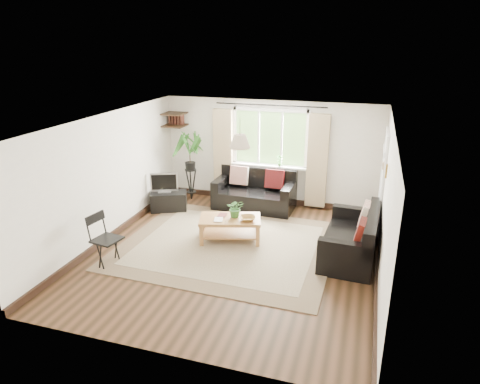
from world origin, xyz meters
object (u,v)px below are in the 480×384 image
(palm_stand, at_px, (190,167))
(sofa_right, at_px, (351,235))
(coffee_table, at_px, (230,229))
(tv_stand, at_px, (169,201))
(folding_chair, at_px, (107,240))
(sofa_back, at_px, (254,191))

(palm_stand, bearing_deg, sofa_right, -25.65)
(coffee_table, distance_m, tv_stand, 2.11)
(sofa_right, xyz_separation_m, folding_chair, (-3.93, -1.52, 0.04))
(tv_stand, height_order, palm_stand, palm_stand)
(palm_stand, bearing_deg, tv_stand, -104.11)
(sofa_back, distance_m, tv_stand, 1.95)
(tv_stand, xyz_separation_m, palm_stand, (0.20, 0.81, 0.60))
(palm_stand, xyz_separation_m, folding_chair, (-0.09, -3.37, -0.36))
(coffee_table, distance_m, folding_chair, 2.28)
(folding_chair, bearing_deg, coffee_table, -39.36)
(sofa_back, relative_size, tv_stand, 2.26)
(coffee_table, bearing_deg, palm_stand, 130.69)
(sofa_right, xyz_separation_m, palm_stand, (-3.84, 1.85, 0.40))
(palm_stand, bearing_deg, sofa_back, -4.68)
(tv_stand, bearing_deg, sofa_back, -1.71)
(sofa_back, height_order, coffee_table, sofa_back)
(folding_chair, bearing_deg, sofa_right, -59.42)
(sofa_right, bearing_deg, palm_stand, -112.45)
(tv_stand, bearing_deg, coffee_table, -52.60)
(sofa_right, relative_size, palm_stand, 1.08)
(sofa_right, distance_m, palm_stand, 4.28)
(tv_stand, bearing_deg, palm_stand, 53.80)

